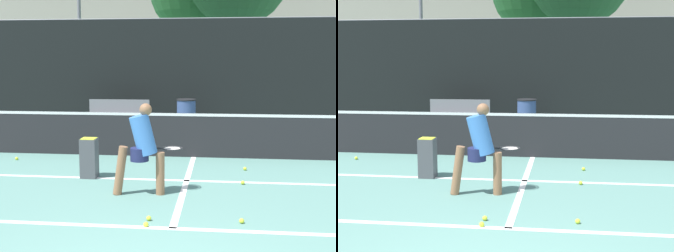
% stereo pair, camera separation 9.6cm
% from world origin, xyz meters
% --- Properties ---
extents(court_baseline_near, '(11.00, 0.10, 0.01)m').
position_xyz_m(court_baseline_near, '(0.00, 2.08, 0.00)').
color(court_baseline_near, white).
rests_on(court_baseline_near, ground).
extents(court_service_line, '(8.25, 0.10, 0.01)m').
position_xyz_m(court_service_line, '(0.00, 4.42, 0.00)').
color(court_service_line, white).
rests_on(court_service_line, ground).
extents(court_center_mark, '(0.10, 4.34, 0.01)m').
position_xyz_m(court_center_mark, '(0.00, 4.25, 0.00)').
color(court_center_mark, white).
rests_on(court_center_mark, ground).
extents(net, '(11.09, 0.09, 1.07)m').
position_xyz_m(net, '(0.00, 6.42, 0.51)').
color(net, slate).
rests_on(net, ground).
extents(fence_back, '(24.00, 0.06, 3.40)m').
position_xyz_m(fence_back, '(0.00, 11.58, 1.69)').
color(fence_back, black).
rests_on(fence_back, ground).
extents(player_practicing, '(1.10, 0.63, 1.43)m').
position_xyz_m(player_practicing, '(-0.62, 3.52, 0.77)').
color(player_practicing, '#8C6042').
rests_on(player_practicing, ground).
extents(tennis_ball_scattered_0, '(0.07, 0.07, 0.07)m').
position_xyz_m(tennis_ball_scattered_0, '(-0.34, 2.10, 0.03)').
color(tennis_ball_scattered_0, '#D1E033').
rests_on(tennis_ball_scattered_0, ground).
extents(tennis_ball_scattered_2, '(0.07, 0.07, 0.07)m').
position_xyz_m(tennis_ball_scattered_2, '(-0.34, 2.33, 0.03)').
color(tennis_ball_scattered_2, '#D1E033').
rests_on(tennis_ball_scattered_2, ground).
extents(tennis_ball_scattered_3, '(0.07, 0.07, 0.07)m').
position_xyz_m(tennis_ball_scattered_3, '(0.86, 2.37, 0.03)').
color(tennis_ball_scattered_3, '#D1E033').
rests_on(tennis_ball_scattered_3, ground).
extents(tennis_ball_scattered_4, '(0.07, 0.07, 0.07)m').
position_xyz_m(tennis_ball_scattered_4, '(0.96, 4.28, 0.03)').
color(tennis_ball_scattered_4, '#D1E033').
rests_on(tennis_ball_scattered_4, ground).
extents(tennis_ball_scattered_8, '(0.07, 0.07, 0.07)m').
position_xyz_m(tennis_ball_scattered_8, '(-3.67, 5.70, 0.03)').
color(tennis_ball_scattered_8, '#D1E033').
rests_on(tennis_ball_scattered_8, ground).
extents(tennis_ball_scattered_10, '(0.07, 0.07, 0.07)m').
position_xyz_m(tennis_ball_scattered_10, '(1.04, 5.31, 0.03)').
color(tennis_ball_scattered_10, '#D1E033').
rests_on(tennis_ball_scattered_10, ground).
extents(ball_hopper, '(0.28, 0.28, 0.71)m').
position_xyz_m(ball_hopper, '(-1.74, 4.46, 0.37)').
color(ball_hopper, '#4C4C51').
rests_on(ball_hopper, ground).
extents(courtside_bench, '(1.89, 0.41, 0.86)m').
position_xyz_m(courtside_bench, '(-2.58, 10.61, 0.48)').
color(courtside_bench, slate).
rests_on(courtside_bench, ground).
extents(trash_bin, '(0.59, 0.59, 0.90)m').
position_xyz_m(trash_bin, '(-0.48, 10.59, 0.45)').
color(trash_bin, '#384C7F').
rests_on(trash_bin, ground).
extents(parked_car, '(1.79, 4.23, 1.43)m').
position_xyz_m(parked_car, '(-0.69, 15.47, 0.60)').
color(parked_car, navy).
rests_on(parked_car, ground).
extents(tree_mid, '(2.81, 2.81, 3.36)m').
position_xyz_m(tree_mid, '(-3.07, 18.15, 2.86)').
color(tree_mid, brown).
rests_on(tree_mid, ground).
extents(building_far, '(36.00, 2.40, 6.63)m').
position_xyz_m(building_far, '(0.00, 31.48, 3.32)').
color(building_far, gray).
rests_on(building_far, ground).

